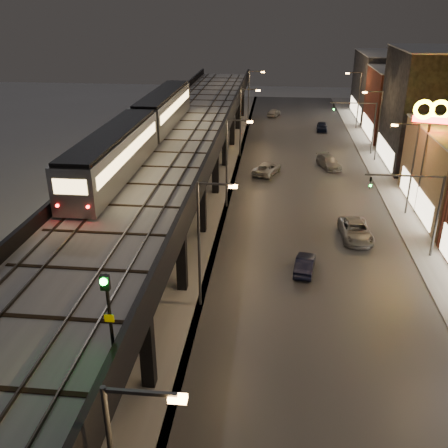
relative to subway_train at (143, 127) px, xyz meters
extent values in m
cube|color=#46474D|center=(16.00, 5.31, -8.33)|extent=(17.00, 120.00, 0.06)
cube|color=#9FA1A8|center=(26.00, 5.31, -8.29)|extent=(4.00, 120.00, 0.14)
cube|color=#9FA1A8|center=(2.50, 5.31, -8.33)|extent=(11.00, 120.00, 0.06)
cube|color=black|center=(2.50, 2.31, -2.56)|extent=(9.00, 100.00, 1.00)
cube|color=black|center=(-1.20, -24.69, -5.71)|extent=(0.70, 0.70, 5.30)
cube|color=black|center=(6.20, -24.69, -5.71)|extent=(0.70, 0.70, 5.30)
cube|color=black|center=(2.50, -24.69, -3.21)|extent=(8.00, 0.60, 0.50)
cube|color=black|center=(-1.20, -14.69, -5.71)|extent=(0.70, 0.70, 5.30)
cube|color=black|center=(6.20, -14.69, -5.71)|extent=(0.70, 0.70, 5.30)
cube|color=black|center=(2.50, -14.69, -3.21)|extent=(8.00, 0.60, 0.50)
cube|color=black|center=(-1.20, -4.69, -5.71)|extent=(0.70, 0.70, 5.30)
cube|color=black|center=(6.20, -4.69, -5.71)|extent=(0.70, 0.70, 5.30)
cube|color=black|center=(2.50, -4.69, -3.21)|extent=(8.00, 0.60, 0.50)
cube|color=black|center=(-1.20, 5.31, -5.71)|extent=(0.70, 0.70, 5.30)
cube|color=black|center=(6.20, 5.31, -5.71)|extent=(0.70, 0.70, 5.30)
cube|color=black|center=(2.50, 5.31, -3.21)|extent=(8.00, 0.60, 0.50)
cube|color=black|center=(-1.20, 15.31, -5.71)|extent=(0.70, 0.70, 5.30)
cube|color=black|center=(6.20, 15.31, -5.71)|extent=(0.70, 0.70, 5.30)
cube|color=black|center=(2.50, 15.31, -3.21)|extent=(8.00, 0.60, 0.50)
cube|color=black|center=(-1.20, 25.31, -5.71)|extent=(0.70, 0.70, 5.30)
cube|color=black|center=(6.20, 25.31, -5.71)|extent=(0.70, 0.70, 5.30)
cube|color=black|center=(2.50, 25.31, -3.21)|extent=(8.00, 0.60, 0.50)
cube|color=black|center=(-1.20, 35.31, -5.71)|extent=(0.70, 0.70, 5.30)
cube|color=black|center=(6.20, 35.31, -5.71)|extent=(0.70, 0.70, 5.30)
cube|color=black|center=(2.50, 35.31, -3.21)|extent=(8.00, 0.60, 0.50)
cube|color=black|center=(-1.20, 45.31, -5.71)|extent=(0.70, 0.70, 5.30)
cube|color=black|center=(6.20, 45.31, -5.71)|extent=(0.70, 0.70, 5.30)
cube|color=black|center=(2.50, 45.31, -3.21)|extent=(8.00, 0.60, 0.50)
cube|color=#B2B7C1|center=(2.50, 2.31, -1.98)|extent=(8.40, 100.00, 0.16)
cube|color=#332D28|center=(-0.72, 2.31, -1.82)|extent=(0.08, 98.00, 0.16)
cube|color=#332D28|center=(0.72, 2.31, -1.82)|extent=(0.08, 98.00, 0.16)
cube|color=#332D28|center=(3.78, 2.31, -1.82)|extent=(0.08, 98.00, 0.16)
cube|color=#332D28|center=(5.22, 2.31, -1.82)|extent=(0.08, 98.00, 0.16)
cube|color=black|center=(2.50, -27.69, -1.87)|extent=(7.80, 0.24, 0.06)
cube|color=black|center=(2.50, -11.69, -1.87)|extent=(7.80, 0.24, 0.06)
cube|color=black|center=(2.50, 4.31, -1.87)|extent=(7.80, 0.24, 0.06)
cube|color=black|center=(2.50, 20.31, -1.87)|extent=(7.80, 0.24, 0.06)
cube|color=black|center=(2.50, 36.31, -1.87)|extent=(7.80, 0.24, 0.06)
cube|color=black|center=(6.85, 2.31, -1.51)|extent=(0.30, 100.00, 1.10)
cube|color=black|center=(-1.85, 2.31, -1.51)|extent=(0.30, 100.00, 1.10)
cube|color=#FFE8BA|center=(26.45, 2.31, -6.76)|extent=(0.10, 12.00, 2.40)
cube|color=black|center=(32.50, 18.31, -1.36)|extent=(12.00, 13.00, 14.00)
cube|color=#FFE8BA|center=(26.45, 18.31, -6.76)|extent=(0.10, 10.40, 2.40)
cube|color=maroon|center=(32.50, 32.31, -3.36)|extent=(12.00, 12.00, 10.00)
cube|color=#FFE8BA|center=(26.45, 32.31, -6.76)|extent=(0.10, 9.60, 2.40)
cube|color=#B2B7C1|center=(32.50, 32.31, 1.72)|extent=(12.20, 12.20, 0.16)
cube|color=#2C2B30|center=(32.50, 46.31, -2.86)|extent=(12.00, 16.00, 11.00)
cube|color=#FFE8BA|center=(26.45, 46.31, -6.76)|extent=(0.10, 12.80, 2.40)
cube|color=#B2B7C1|center=(32.50, 46.31, 2.72)|extent=(12.20, 16.20, 0.16)
cube|color=#38383A|center=(8.90, -34.69, 0.54)|extent=(2.20, 0.12, 0.12)
cube|color=#E79B48|center=(10.00, -34.69, 0.42)|extent=(0.55, 0.28, 0.18)
cylinder|color=#38383A|center=(7.80, -16.69, -3.86)|extent=(0.18, 0.18, 9.00)
cube|color=#38383A|center=(8.90, -16.69, 0.54)|extent=(2.20, 0.12, 0.12)
cube|color=#E79B48|center=(10.00, -16.69, 0.42)|extent=(0.55, 0.28, 0.18)
cylinder|color=#38383A|center=(7.80, 1.31, -3.86)|extent=(0.18, 0.18, 9.00)
cube|color=#38383A|center=(8.90, 1.31, 0.54)|extent=(2.20, 0.12, 0.12)
cube|color=#E79B48|center=(10.00, 1.31, 0.42)|extent=(0.55, 0.28, 0.18)
cylinder|color=#38383A|center=(25.50, 1.31, -3.86)|extent=(0.18, 0.18, 9.00)
cube|color=#38383A|center=(24.40, 1.31, 0.54)|extent=(2.20, 0.12, 0.12)
cube|color=#E79B48|center=(23.30, 1.31, 0.42)|extent=(0.55, 0.28, 0.18)
cylinder|color=#38383A|center=(7.80, 19.31, -3.86)|extent=(0.18, 0.18, 9.00)
cube|color=#38383A|center=(8.90, 19.31, 0.54)|extent=(2.20, 0.12, 0.12)
cube|color=#E79B48|center=(10.00, 19.31, 0.42)|extent=(0.55, 0.28, 0.18)
cylinder|color=#38383A|center=(25.50, 19.31, -3.86)|extent=(0.18, 0.18, 9.00)
cube|color=#38383A|center=(24.40, 19.31, 0.54)|extent=(2.20, 0.12, 0.12)
cube|color=#E79B48|center=(23.30, 19.31, 0.42)|extent=(0.55, 0.28, 0.18)
cylinder|color=#38383A|center=(7.80, 37.31, -3.86)|extent=(0.18, 0.18, 9.00)
cube|color=#38383A|center=(8.90, 37.31, 0.54)|extent=(2.20, 0.12, 0.12)
cube|color=#E79B48|center=(10.00, 37.31, 0.42)|extent=(0.55, 0.28, 0.18)
cylinder|color=#38383A|center=(25.50, 37.31, -3.86)|extent=(0.18, 0.18, 9.00)
cube|color=#38383A|center=(24.40, 37.31, 0.54)|extent=(2.20, 0.12, 0.12)
cube|color=#E79B48|center=(23.30, 37.31, 0.42)|extent=(0.55, 0.28, 0.18)
cylinder|color=#38383A|center=(25.50, -7.69, -4.86)|extent=(0.20, 0.20, 7.00)
cube|color=#38383A|center=(22.50, -7.69, -1.46)|extent=(6.00, 0.12, 0.12)
imported|color=black|center=(20.00, -7.69, -1.96)|extent=(0.20, 0.16, 1.00)
sphere|color=#0CFF26|center=(20.00, -7.84, -2.21)|extent=(0.18, 0.18, 0.18)
cylinder|color=#38383A|center=(25.50, 22.31, -4.86)|extent=(0.20, 0.20, 7.00)
cube|color=#38383A|center=(22.50, 22.31, -1.46)|extent=(6.00, 0.12, 0.12)
imported|color=black|center=(20.00, 22.31, -1.96)|extent=(0.20, 0.16, 1.00)
sphere|color=#0CFF26|center=(20.00, 22.16, -2.21)|extent=(0.18, 0.18, 0.18)
cube|color=gray|center=(0.00, -9.05, -0.11)|extent=(2.87, 17.31, 3.27)
cube|color=black|center=(0.00, -9.05, 1.64)|extent=(2.57, 16.82, 0.25)
cube|color=#E1B86D|center=(-1.44, -9.05, 0.33)|extent=(0.05, 15.83, 0.89)
cube|color=#E1B86D|center=(1.44, -9.05, 0.33)|extent=(0.05, 15.83, 0.89)
cube|color=gray|center=(0.00, 9.07, -0.11)|extent=(2.87, 17.31, 3.27)
cube|color=black|center=(0.00, 9.07, 1.64)|extent=(2.57, 16.82, 0.25)
cube|color=#E1B86D|center=(-1.44, 9.07, 0.33)|extent=(0.05, 15.83, 0.89)
cube|color=#E1B86D|center=(1.44, 9.07, 0.33)|extent=(0.05, 15.83, 0.89)
cube|color=#E1B86D|center=(0.00, -17.72, 0.38)|extent=(2.18, 0.05, 0.99)
sphere|color=#FF0C0C|center=(-0.99, -17.74, -0.90)|extent=(0.20, 0.20, 0.20)
sphere|color=#FF0C0C|center=(0.99, -17.74, -0.90)|extent=(0.20, 0.20, 0.20)
cylinder|color=black|center=(6.40, -29.93, -0.09)|extent=(0.13, 0.13, 3.31)
cube|color=black|center=(6.40, -30.05, 1.29)|extent=(0.35, 0.20, 0.61)
sphere|color=#0CFF26|center=(6.40, -30.17, 1.40)|extent=(0.29, 0.29, 0.29)
cube|color=#FFF900|center=(6.40, -30.03, -0.31)|extent=(0.39, 0.04, 0.33)
imported|color=black|center=(15.14, -11.30, -7.72)|extent=(1.93, 4.08, 1.29)
imported|color=#ABABAB|center=(11.61, 12.30, -7.67)|extent=(3.83, 5.48, 1.39)
imported|color=#A8A8A8|center=(11.97, 45.44, -7.68)|extent=(2.65, 4.33, 1.38)
imported|color=gray|center=(19.81, -4.90, -7.62)|extent=(2.72, 5.49, 1.50)
imported|color=gray|center=(19.23, 15.61, -7.66)|extent=(3.31, 5.22, 1.41)
imported|color=black|center=(19.83, 35.15, -7.67)|extent=(1.85, 4.17, 1.39)
cylinder|color=#38383A|center=(26.50, 1.67, -3.89)|extent=(0.24, 0.24, 8.95)
cube|color=#FF0C0C|center=(26.50, 1.67, 0.92)|extent=(3.13, 0.25, 0.56)
torus|color=yellow|center=(25.77, 1.67, 1.82)|extent=(1.84, 0.83, 1.81)
torus|color=yellow|center=(27.23, 1.67, 1.82)|extent=(1.84, 0.83, 1.81)
camera|label=1|loc=(12.48, -45.50, 10.86)|focal=40.00mm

